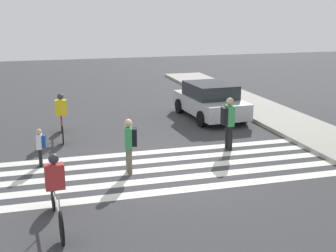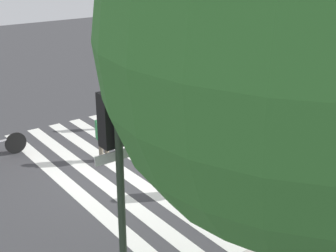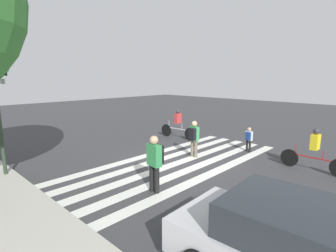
# 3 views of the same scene
# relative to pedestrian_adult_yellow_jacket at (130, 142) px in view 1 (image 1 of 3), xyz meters

# --- Properties ---
(ground_plane) EXTENTS (60.00, 60.00, 0.00)m
(ground_plane) POSITION_rel_pedestrian_adult_yellow_jacket_xyz_m (-0.04, 1.04, -0.93)
(ground_plane) COLOR #38383A
(crosswalk_stripes) EXTENTS (3.75, 10.00, 0.01)m
(crosswalk_stripes) POSITION_rel_pedestrian_adult_yellow_jacket_xyz_m (-0.04, 1.04, -0.92)
(crosswalk_stripes) COLOR silver
(crosswalk_stripes) RESTS_ON ground_plane
(pedestrian_adult_yellow_jacket) EXTENTS (0.47, 0.43, 1.58)m
(pedestrian_adult_yellow_jacket) POSITION_rel_pedestrian_adult_yellow_jacket_xyz_m (0.00, 0.00, 0.00)
(pedestrian_adult_yellow_jacket) COLOR #6B6051
(pedestrian_adult_yellow_jacket) RESTS_ON ground_plane
(pedestrian_child_with_backpack) EXTENTS (0.34, 0.30, 1.14)m
(pedestrian_child_with_backpack) POSITION_rel_pedestrian_adult_yellow_jacket_xyz_m (-1.31, -2.42, -0.26)
(pedestrian_child_with_backpack) COLOR black
(pedestrian_child_with_backpack) RESTS_ON ground_plane
(pedestrian_adult_tall_backpack) EXTENTS (0.51, 0.44, 1.74)m
(pedestrian_adult_tall_backpack) POSITION_rel_pedestrian_adult_yellow_jacket_xyz_m (-1.32, 3.55, 0.09)
(pedestrian_adult_tall_backpack) COLOR black
(pedestrian_adult_tall_backpack) RESTS_ON ground_plane
(cyclist_far_lane) EXTENTS (2.41, 0.41, 1.65)m
(cyclist_far_lane) POSITION_rel_pedestrian_adult_yellow_jacket_xyz_m (2.86, -2.18, -0.06)
(cyclist_far_lane) COLOR black
(cyclist_far_lane) RESTS_ON ground_plane
(cyclist_near_curb) EXTENTS (2.37, 0.41, 1.62)m
(cyclist_near_curb) POSITION_rel_pedestrian_adult_yellow_jacket_xyz_m (-4.26, -1.63, -0.06)
(cyclist_near_curb) COLOR black
(cyclist_near_curb) RESTS_ON ground_plane
(car_parked_silver_sedan) EXTENTS (4.19, 2.17, 1.49)m
(car_parked_silver_sedan) POSITION_rel_pedestrian_adult_yellow_jacket_xyz_m (-5.69, 4.59, -0.17)
(car_parked_silver_sedan) COLOR #B7B7BC
(car_parked_silver_sedan) RESTS_ON ground_plane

